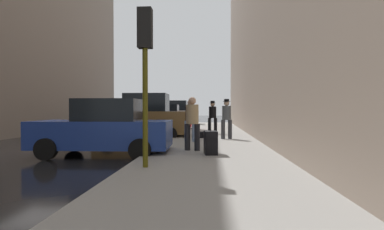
# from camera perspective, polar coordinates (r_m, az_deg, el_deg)

# --- Properties ---
(ground_plane) EXTENTS (120.00, 120.00, 0.00)m
(ground_plane) POSITION_cam_1_polar(r_m,az_deg,el_deg) (12.07, -26.35, -6.01)
(ground_plane) COLOR black
(sidewalk) EXTENTS (4.00, 40.00, 0.15)m
(sidewalk) POSITION_cam_1_polar(r_m,az_deg,el_deg) (10.47, 3.65, -6.56)
(sidewalk) COLOR gray
(sidewalk) RESTS_ON ground_plane
(parked_blue_sedan) EXTENTS (4.24, 2.13, 1.79)m
(parked_blue_sedan) POSITION_cam_1_polar(r_m,az_deg,el_deg) (9.84, -16.27, -2.56)
(parked_blue_sedan) COLOR navy
(parked_blue_sedan) RESTS_ON ground_plane
(parked_bronze_suv) EXTENTS (4.62, 2.10, 2.25)m
(parked_bronze_suv) POSITION_cam_1_polar(r_m,az_deg,el_deg) (15.17, -9.15, -0.57)
(parked_bronze_suv) COLOR brown
(parked_bronze_suv) RESTS_ON ground_plane
(parked_red_hatchback) EXTENTS (4.23, 2.12, 1.79)m
(parked_red_hatchback) POSITION_cam_1_polar(r_m,az_deg,el_deg) (20.78, -5.68, -0.63)
(parked_red_hatchback) COLOR #B2191E
(parked_red_hatchback) RESTS_ON ground_plane
(parked_white_van) EXTENTS (4.60, 2.06, 2.25)m
(parked_white_van) POSITION_cam_1_polar(r_m,az_deg,el_deg) (27.03, -3.54, 0.16)
(parked_white_van) COLOR silver
(parked_white_van) RESTS_ON ground_plane
(fire_hydrant) EXTENTS (0.42, 0.22, 0.70)m
(fire_hydrant) POSITION_cam_1_polar(r_m,az_deg,el_deg) (18.09, -1.31, -1.99)
(fire_hydrant) COLOR red
(fire_hydrant) RESTS_ON sidewalk
(traffic_light) EXTENTS (0.32, 0.32, 3.60)m
(traffic_light) POSITION_cam_1_polar(r_m,az_deg,el_deg) (7.00, -8.92, 11.71)
(traffic_light) COLOR #514C0F
(traffic_light) RESTS_ON sidewalk
(pedestrian_in_tan_coat) EXTENTS (0.52, 0.46, 1.71)m
(pedestrian_in_tan_coat) POSITION_cam_1_polar(r_m,az_deg,el_deg) (9.58, 0.05, -1.08)
(pedestrian_in_tan_coat) COLOR black
(pedestrian_in_tan_coat) RESTS_ON sidewalk
(pedestrian_in_jeans) EXTENTS (0.52, 0.44, 1.71)m
(pedestrian_in_jeans) POSITION_cam_1_polar(r_m,az_deg,el_deg) (12.25, -0.32, -0.61)
(pedestrian_in_jeans) COLOR #728CB2
(pedestrian_in_jeans) RESTS_ON sidewalk
(pedestrian_with_fedora) EXTENTS (0.51, 0.41, 1.78)m
(pedestrian_with_fedora) POSITION_cam_1_polar(r_m,az_deg,el_deg) (16.23, 3.94, -0.09)
(pedestrian_with_fedora) COLOR black
(pedestrian_with_fedora) RESTS_ON sidewalk
(pedestrian_with_beanie) EXTENTS (0.53, 0.49, 1.78)m
(pedestrian_with_beanie) POSITION_cam_1_polar(r_m,az_deg,el_deg) (13.40, 6.60, -0.34)
(pedestrian_with_beanie) COLOR #333338
(pedestrian_with_beanie) RESTS_ON sidewalk
(rolling_suitcase) EXTENTS (0.42, 0.60, 1.04)m
(rolling_suitcase) POSITION_cam_1_polar(r_m,az_deg,el_deg) (8.82, 3.57, -5.27)
(rolling_suitcase) COLOR black
(rolling_suitcase) RESTS_ON sidewalk
(duffel_bag) EXTENTS (0.32, 0.44, 0.28)m
(duffel_bag) POSITION_cam_1_polar(r_m,az_deg,el_deg) (13.93, 1.56, -3.76)
(duffel_bag) COLOR black
(duffel_bag) RESTS_ON sidewalk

